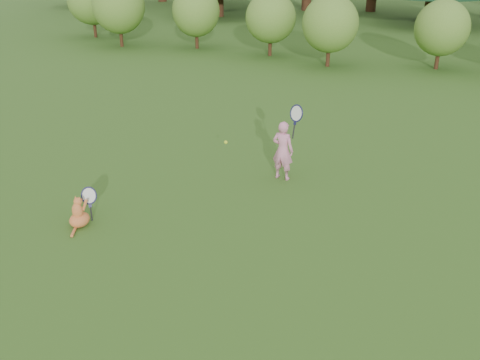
% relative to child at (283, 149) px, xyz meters
% --- Properties ---
extents(ground, '(100.00, 100.00, 0.00)m').
position_rel_child_xyz_m(ground, '(-0.27, -2.59, -0.61)').
color(ground, '#255217').
rests_on(ground, ground).
extents(shrub_row, '(28.00, 3.00, 2.80)m').
position_rel_child_xyz_m(shrub_row, '(-0.27, 10.41, 0.79)').
color(shrub_row, '#4E7B26').
rests_on(shrub_row, ground).
extents(child, '(0.66, 0.41, 1.75)m').
position_rel_child_xyz_m(child, '(0.00, 0.00, 0.00)').
color(child, pink).
rests_on(child, ground).
extents(cat, '(0.40, 0.77, 0.70)m').
position_rel_child_xyz_m(cat, '(-2.34, -3.15, -0.35)').
color(cat, '#C35D25').
rests_on(cat, ground).
extents(tennis_ball, '(0.07, 0.07, 0.07)m').
position_rel_child_xyz_m(tennis_ball, '(-0.97, -0.53, 0.17)').
color(tennis_ball, '#B0D619').
rests_on(tennis_ball, ground).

